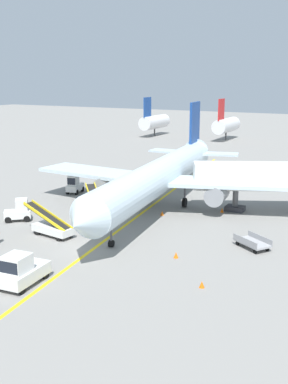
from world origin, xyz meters
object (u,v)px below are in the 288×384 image
(belt_loader_aft_hold, at_px, (52,227))
(belt_loader_forward_hold, at_px, (96,207))
(jet_bridge, at_px, (269,177))
(safety_cone_wingtip_left, at_px, (162,213))
(baggage_tug_near_wing, at_px, (19,211))
(baggage_tug_by_cargo_door, at_px, (74,185))
(airliner, at_px, (160,176))
(baggage_cart_loaded, at_px, (252,242))
(safety_cone_nose_right, at_px, (202,284))
(safety_cone_nose_left, at_px, (222,210))
(safety_cone_wingtip_right, at_px, (176,255))
(pushback_tug, at_px, (21,271))

(belt_loader_aft_hold, bearing_deg, belt_loader_forward_hold, 92.70)
(jet_bridge, bearing_deg, safety_cone_wingtip_left, -143.75)
(baggage_tug_near_wing, height_order, baggage_tug_by_cargo_door, same)
(airliner, height_order, baggage_tug_near_wing, airliner)
(airliner, xyz_separation_m, belt_loader_forward_hold, (-4.52, -4.95, -2.64))
(baggage_cart_loaded, bearing_deg, safety_cone_nose_right, -95.23)
(baggage_tug_by_cargo_door, relative_size, safety_cone_nose_left, 5.96)
(baggage_tug_by_cargo_door, relative_size, belt_loader_aft_hold, 0.51)
(jet_bridge, height_order, baggage_tug_near_wing, jet_bridge)
(belt_loader_aft_hold, distance_m, safety_cone_wingtip_right, 11.36)
(jet_bridge, relative_size, safety_cone_wingtip_right, 28.86)
(pushback_tug, relative_size, baggage_tug_by_cargo_door, 1.43)
(jet_bridge, distance_m, pushback_tug, 26.70)
(baggage_cart_loaded, distance_m, safety_cone_nose_right, 8.65)
(safety_cone_wingtip_right, bearing_deg, belt_loader_aft_hold, -178.29)
(pushback_tug, bearing_deg, baggage_tug_near_wing, 133.39)
(baggage_cart_loaded, relative_size, safety_cone_wingtip_left, 8.11)
(belt_loader_forward_hold, relative_size, safety_cone_nose_right, 10.07)
(safety_cone_nose_left, bearing_deg, safety_cone_nose_right, -74.72)
(pushback_tug, bearing_deg, airliner, 91.09)
(jet_bridge, relative_size, pushback_tug, 3.38)
(airliner, xyz_separation_m, safety_cone_wingtip_right, (7.16, -11.61, -3.20))
(baggage_tug_by_cargo_door, bearing_deg, safety_cone_wingtip_left, -14.40)
(airliner, bearing_deg, baggage_tug_by_cargo_door, 173.92)
(safety_cone_nose_left, relative_size, safety_cone_wingtip_right, 1.00)
(jet_bridge, xyz_separation_m, safety_cone_wingtip_right, (-2.69, -15.80, -3.32))
(baggage_tug_near_wing, bearing_deg, belt_loader_forward_hold, 44.75)
(jet_bridge, distance_m, belt_loader_aft_hold, 21.56)
(baggage_tug_near_wing, height_order, safety_cone_wingtip_right, baggage_tug_near_wing)
(safety_cone_nose_right, bearing_deg, safety_cone_nose_left, 105.28)
(baggage_tug_by_cargo_door, xyz_separation_m, safety_cone_wingtip_right, (18.81, -12.85, -0.71))
(baggage_tug_near_wing, bearing_deg, pushback_tug, -46.61)
(pushback_tug, bearing_deg, safety_cone_nose_right, 26.55)
(belt_loader_forward_hold, distance_m, safety_cone_nose_right, 18.56)
(airliner, height_order, safety_cone_wingtip_right, airliner)
(airliner, relative_size, safety_cone_nose_left, 80.23)
(airliner, xyz_separation_m, safety_cone_nose_left, (6.06, 1.69, -3.20))
(baggage_tug_by_cargo_door, height_order, safety_cone_nose_left, baggage_tug_by_cargo_door)
(baggage_tug_by_cargo_door, bearing_deg, jet_bridge, 7.81)
(baggage_cart_loaded, distance_m, safety_cone_wingtip_left, 11.31)
(baggage_tug_near_wing, relative_size, belt_loader_forward_hold, 0.60)
(jet_bridge, xyz_separation_m, baggage_tug_near_wing, (-19.49, -14.22, -2.62))
(safety_cone_nose_right, distance_m, safety_cone_wingtip_right, 5.28)
(baggage_cart_loaded, xyz_separation_m, safety_cone_nose_right, (-0.79, -8.61, -0.25))
(safety_cone_wingtip_right, bearing_deg, jet_bridge, 80.35)
(belt_loader_aft_hold, bearing_deg, baggage_cart_loaded, 17.88)
(safety_cone_nose_right, bearing_deg, pushback_tug, -153.45)
(safety_cone_wingtip_right, bearing_deg, pushback_tug, -126.78)
(safety_cone_nose_left, bearing_deg, jet_bridge, 33.41)
(jet_bridge, distance_m, baggage_tug_by_cargo_door, 21.86)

